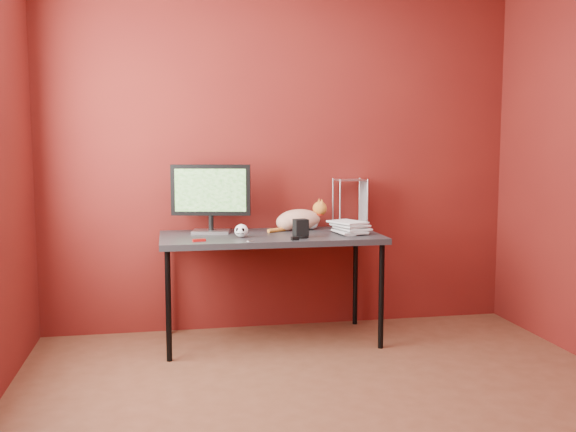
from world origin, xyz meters
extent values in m
cube|color=#542D1C|center=(0.00, 0.00, 0.00)|extent=(3.50, 3.50, 0.01)
cube|color=#581210|center=(0.00, 1.75, 1.30)|extent=(3.50, 0.02, 2.60)
cube|color=black|center=(-0.15, 1.37, 0.73)|extent=(1.50, 0.70, 0.04)
cylinder|color=black|center=(-0.85, 1.07, 0.35)|extent=(0.04, 0.04, 0.71)
cylinder|color=black|center=(0.55, 1.07, 0.35)|extent=(0.04, 0.04, 0.71)
cylinder|color=black|center=(-0.85, 1.67, 0.35)|extent=(0.04, 0.04, 0.71)
cylinder|color=black|center=(0.55, 1.67, 0.35)|extent=(0.04, 0.04, 0.71)
cube|color=silver|center=(-0.55, 1.53, 0.76)|extent=(0.29, 0.23, 0.02)
cylinder|color=black|center=(-0.55, 1.53, 0.82)|extent=(0.04, 0.04, 0.11)
cube|color=black|center=(-0.55, 1.53, 1.05)|extent=(0.55, 0.14, 0.35)
cube|color=#1D5115|center=(-0.55, 1.53, 1.05)|extent=(0.48, 0.10, 0.30)
ellipsoid|color=#BE5928|center=(0.09, 1.56, 0.83)|extent=(0.34, 0.21, 0.15)
ellipsoid|color=#BE5928|center=(0.00, 1.55, 0.81)|extent=(0.17, 0.16, 0.12)
sphere|color=white|center=(0.18, 1.58, 0.80)|extent=(0.10, 0.10, 0.10)
sphere|color=#C47226|center=(0.25, 1.59, 0.90)|extent=(0.10, 0.10, 0.10)
cone|color=#C47226|center=(0.26, 1.56, 0.95)|extent=(0.03, 0.03, 0.04)
cone|color=#C47226|center=(0.25, 1.61, 0.95)|extent=(0.03, 0.03, 0.04)
cylinder|color=red|center=(0.23, 1.58, 0.86)|extent=(0.08, 0.08, 0.01)
cylinder|color=#C47226|center=(-0.08, 1.49, 0.76)|extent=(0.16, 0.12, 0.03)
ellipsoid|color=white|center=(-0.36, 1.27, 0.80)|extent=(0.09, 0.09, 0.09)
ellipsoid|color=black|center=(-0.38, 1.23, 0.81)|extent=(0.02, 0.01, 0.03)
ellipsoid|color=black|center=(-0.34, 1.23, 0.81)|extent=(0.02, 0.01, 0.03)
cube|color=black|center=(-0.36, 1.23, 0.78)|extent=(0.05, 0.02, 0.00)
cylinder|color=black|center=(0.02, 1.18, 0.76)|extent=(0.11, 0.11, 0.02)
cube|color=black|center=(0.02, 1.18, 0.82)|extent=(0.10, 0.09, 0.11)
imported|color=beige|center=(0.32, 1.31, 0.87)|extent=(0.21, 0.27, 0.25)
imported|color=beige|center=(0.32, 1.31, 1.12)|extent=(0.23, 0.28, 0.25)
imported|color=beige|center=(0.32, 1.31, 1.37)|extent=(0.26, 0.29, 0.25)
imported|color=beige|center=(0.32, 1.31, 1.62)|extent=(0.27, 0.30, 0.25)
cylinder|color=silver|center=(0.38, 1.54, 0.93)|extent=(0.01, 0.01, 0.36)
cylinder|color=silver|center=(0.59, 1.54, 0.93)|extent=(0.01, 0.01, 0.36)
cylinder|color=silver|center=(0.38, 1.71, 0.93)|extent=(0.01, 0.01, 0.36)
cylinder|color=silver|center=(0.59, 1.71, 0.93)|extent=(0.01, 0.01, 0.36)
cube|color=silver|center=(0.49, 1.63, 0.76)|extent=(0.22, 0.18, 0.01)
cube|color=silver|center=(0.49, 1.63, 1.11)|extent=(0.22, 0.18, 0.01)
cube|color=#990C0B|center=(-0.65, 1.14, 0.76)|extent=(0.09, 0.04, 0.02)
cube|color=black|center=(-0.04, 1.08, 0.76)|extent=(0.05, 0.04, 0.02)
cylinder|color=silver|center=(-0.33, 1.08, 0.75)|extent=(0.04, 0.04, 0.00)
camera|label=1|loc=(-0.84, -2.94, 1.36)|focal=40.00mm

